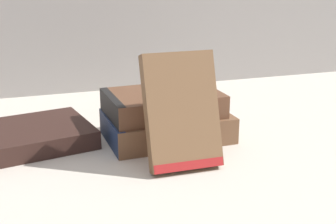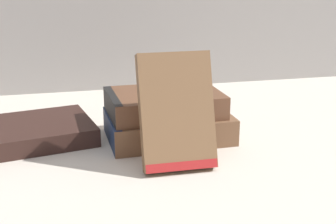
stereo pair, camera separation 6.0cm
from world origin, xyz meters
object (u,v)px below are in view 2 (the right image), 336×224
(pocket_watch, at_px, (183,91))
(reading_glasses, at_px, (143,118))
(book_flat_top, at_px, (161,103))
(book_leaning_front, at_px, (177,115))
(book_flat_bottom, at_px, (165,126))
(book_side_left, at_px, (13,135))

(pocket_watch, height_order, reading_glasses, pocket_watch)
(book_flat_top, height_order, book_leaning_front, book_leaning_front)
(book_flat_bottom, distance_m, reading_glasses, 0.11)
(pocket_watch, distance_m, reading_glasses, 0.14)
(book_flat_top, height_order, book_side_left, book_flat_top)
(book_flat_bottom, relative_size, book_side_left, 0.77)
(book_side_left, xyz_separation_m, book_leaning_front, (0.23, -0.14, 0.06))
(book_leaning_front, bearing_deg, reading_glasses, 92.87)
(book_side_left, bearing_deg, pocket_watch, -19.04)
(pocket_watch, bearing_deg, reading_glasses, 112.48)
(book_leaning_front, height_order, reading_glasses, book_leaning_front)
(book_flat_top, bearing_deg, book_leaning_front, -93.50)
(book_flat_top, distance_m, reading_glasses, 0.12)
(book_leaning_front, bearing_deg, pocket_watch, 70.89)
(book_flat_bottom, bearing_deg, pocket_watch, -14.15)
(book_flat_bottom, relative_size, book_leaning_front, 1.24)
(book_side_left, distance_m, book_leaning_front, 0.28)
(book_flat_bottom, xyz_separation_m, book_side_left, (-0.24, 0.03, -0.01))
(book_side_left, distance_m, reading_glasses, 0.23)
(book_flat_top, distance_m, pocket_watch, 0.04)
(book_flat_top, height_order, reading_glasses, book_flat_top)
(book_flat_bottom, xyz_separation_m, pocket_watch, (0.03, -0.01, 0.06))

